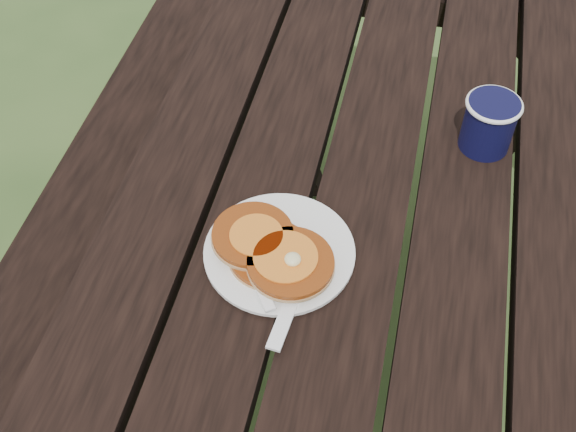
% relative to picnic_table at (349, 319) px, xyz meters
% --- Properties ---
extents(ground, '(60.00, 60.00, 0.00)m').
position_rel_picnic_table_xyz_m(ground, '(0.00, 0.00, -0.37)').
color(ground, '#2D461E').
rests_on(ground, ground).
extents(picnic_table, '(1.36, 1.80, 0.75)m').
position_rel_picnic_table_xyz_m(picnic_table, '(0.00, 0.00, 0.00)').
color(picnic_table, black).
rests_on(picnic_table, ground).
extents(plate, '(0.26, 0.26, 0.01)m').
position_rel_picnic_table_xyz_m(plate, '(-0.10, -0.15, 0.39)').
color(plate, white).
rests_on(plate, picnic_table).
extents(pancake_stack, '(0.18, 0.15, 0.04)m').
position_rel_picnic_table_xyz_m(pancake_stack, '(-0.11, -0.17, 0.41)').
color(pancake_stack, '#893A0F').
rests_on(pancake_stack, plate).
extents(knife, '(0.04, 0.18, 0.00)m').
position_rel_picnic_table_xyz_m(knife, '(-0.06, -0.22, 0.39)').
color(knife, white).
rests_on(knife, plate).
extents(fork, '(0.12, 0.15, 0.01)m').
position_rel_picnic_table_xyz_m(fork, '(-0.12, -0.21, 0.40)').
color(fork, white).
rests_on(fork, plate).
extents(coffee_cup, '(0.09, 0.09, 0.09)m').
position_rel_picnic_table_xyz_m(coffee_cup, '(0.17, 0.14, 0.43)').
color(coffee_cup, black).
rests_on(coffee_cup, picnic_table).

